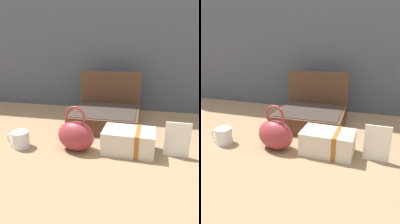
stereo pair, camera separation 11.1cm
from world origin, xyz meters
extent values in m
plane|color=#8C6D4C|center=(0.00, 0.00, 0.00)|extent=(6.00, 6.00, 0.00)
cube|color=#474C54|center=(0.00, 0.58, 0.70)|extent=(3.20, 0.06, 1.40)
cube|color=#4C301E|center=(-0.01, 0.21, 0.05)|extent=(0.39, 0.34, 0.10)
cube|color=#332823|center=(-0.01, 0.21, 0.10)|extent=(0.36, 0.30, 0.00)
cube|color=#4C301E|center=(-0.01, 0.39, 0.15)|extent=(0.39, 0.02, 0.30)
ellipsoid|color=maroon|center=(-0.10, -0.12, 0.07)|extent=(0.20, 0.15, 0.14)
torus|color=maroon|center=(-0.10, -0.12, 0.17)|extent=(0.10, 0.03, 0.10)
cube|color=beige|center=(0.15, -0.09, 0.05)|extent=(0.25, 0.16, 0.11)
cube|color=#99561E|center=(0.19, -0.09, 0.05)|extent=(0.03, 0.15, 0.11)
cylinder|color=silver|center=(-0.38, -0.15, 0.04)|extent=(0.08, 0.08, 0.08)
torus|color=silver|center=(-0.42, -0.15, 0.04)|extent=(0.06, 0.01, 0.06)
cube|color=white|center=(0.36, -0.09, 0.08)|extent=(0.11, 0.01, 0.17)
camera|label=1|loc=(0.20, -1.05, 0.53)|focal=36.09mm
camera|label=2|loc=(0.31, -1.03, 0.53)|focal=36.09mm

